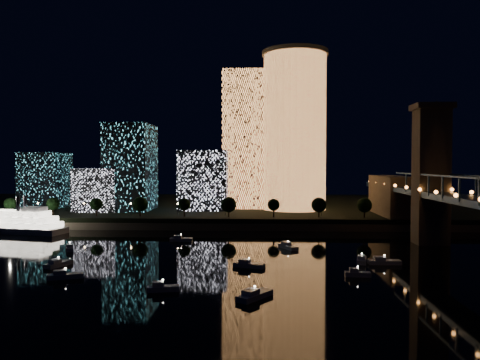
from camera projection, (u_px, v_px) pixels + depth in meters
The scene contains 10 objects.
ground at pixel (244, 275), 120.54m from camera, with size 520.00×520.00×0.00m, color black.
far_bank at pixel (254, 207), 280.19m from camera, with size 420.00×160.00×5.00m, color black.
seawall at pixel (251, 227), 202.35m from camera, with size 420.00×6.00×3.00m, color #6B5E4C.
tower_cylindrical at pixel (295, 131), 241.62m from camera, with size 34.00×34.00×81.40m.
tower_rectangular at pixel (245, 140), 254.01m from camera, with size 23.01×23.01×73.23m, color #FF9E51.
midrise_blocks at pixel (124, 176), 243.44m from camera, with size 111.19×39.84×43.84m.
riverboat at pixel (5, 222), 195.92m from camera, with size 54.09×21.45×15.98m.
motorboats at pixel (221, 262), 132.33m from camera, with size 106.05×78.45×2.78m.
esplanade_trees at pixel (199, 205), 209.08m from camera, with size 166.06×6.98×8.99m.
street_lamps at pixel (178, 206), 215.60m from camera, with size 132.70×0.70×5.65m.
Camera 1 is at (4.36, -119.53, 28.74)m, focal length 35.00 mm.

